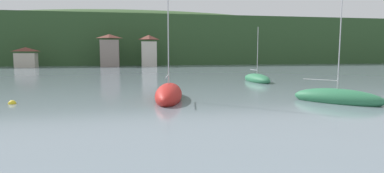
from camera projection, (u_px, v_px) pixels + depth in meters
name	position (u px, v px, depth m)	size (l,w,h in m)	color
wooded_hillside	(139.00, 46.00, 136.21)	(352.00, 74.37, 35.32)	#2D4C28
shore_building_west	(26.00, 58.00, 83.09)	(5.44, 3.35, 5.41)	#BCB29E
shore_building_westcentral	(110.00, 51.00, 86.90)	(5.33, 3.35, 9.09)	gray
shore_building_central	(149.00, 51.00, 89.21)	(4.47, 4.00, 9.00)	beige
sailboat_far_2	(257.00, 79.00, 43.49)	(2.49, 7.04, 8.03)	#2D754C
sailboat_mid_5	(337.00, 98.00, 25.51)	(6.21, 6.59, 9.63)	#2D754C
sailboat_mid_6	(169.00, 95.00, 26.98)	(3.65, 8.29, 11.71)	red
mooring_buoy_near	(12.00, 104.00, 24.92)	(0.60, 0.60, 0.60)	yellow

